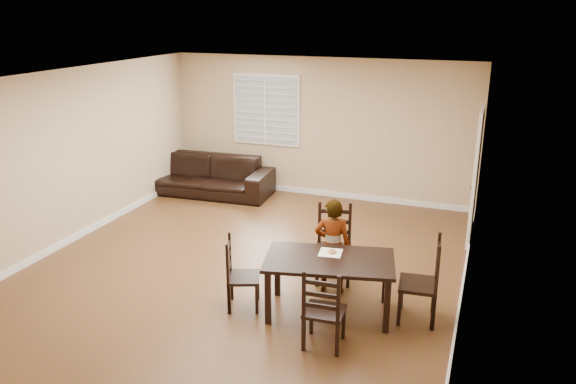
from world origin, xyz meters
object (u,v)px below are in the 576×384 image
(chair_far, at_px, (322,315))
(sofa, at_px, (207,175))
(dining_table, at_px, (329,266))
(chair_near, at_px, (334,244))
(chair_right, at_px, (429,284))
(child, at_px, (332,246))
(donut, at_px, (332,251))
(chair_left, at_px, (234,276))

(chair_far, distance_m, sofa, 5.81)
(chair_far, height_order, sofa, chair_far)
(dining_table, distance_m, chair_near, 1.00)
(chair_right, bearing_deg, sofa, -130.93)
(chair_near, height_order, sofa, chair_near)
(chair_right, relative_size, child, 0.82)
(chair_near, relative_size, chair_far, 1.11)
(chair_near, bearing_deg, child, -91.04)
(chair_near, relative_size, donut, 10.00)
(chair_near, bearing_deg, donut, -89.90)
(chair_left, height_order, chair_right, chair_right)
(sofa, bearing_deg, chair_far, -53.17)
(dining_table, distance_m, donut, 0.21)
(donut, bearing_deg, dining_table, -84.07)
(chair_far, xyz_separation_m, donut, (-0.17, 0.97, 0.31))
(chair_near, xyz_separation_m, chair_right, (1.37, -0.73, -0.00))
(chair_far, relative_size, sofa, 0.37)
(chair_left, bearing_deg, child, -72.57)
(chair_near, distance_m, chair_far, 1.81)
(chair_right, distance_m, donut, 1.21)
(chair_far, bearing_deg, donut, -83.61)
(dining_table, bearing_deg, chair_far, -91.20)
(chair_right, xyz_separation_m, child, (-1.28, 0.31, 0.16))
(dining_table, height_order, donut, donut)
(dining_table, distance_m, chair_right, 1.19)
(dining_table, height_order, chair_far, chair_far)
(dining_table, relative_size, chair_near, 1.59)
(chair_right, xyz_separation_m, sofa, (-4.76, 3.40, -0.10))
(chair_near, relative_size, sofa, 0.41)
(chair_near, relative_size, child, 0.83)
(chair_left, distance_m, sofa, 4.61)
(chair_far, distance_m, child, 1.39)
(chair_far, height_order, donut, chair_far)
(child, distance_m, donut, 0.40)
(child, relative_size, donut, 12.11)
(chair_near, height_order, child, child)
(dining_table, distance_m, chair_far, 0.84)
(sofa, bearing_deg, donut, -47.46)
(child, bearing_deg, sofa, -53.17)
(child, height_order, sofa, child)
(chair_left, xyz_separation_m, donut, (1.12, 0.44, 0.32))
(chair_near, xyz_separation_m, donut, (0.20, -0.79, 0.26))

